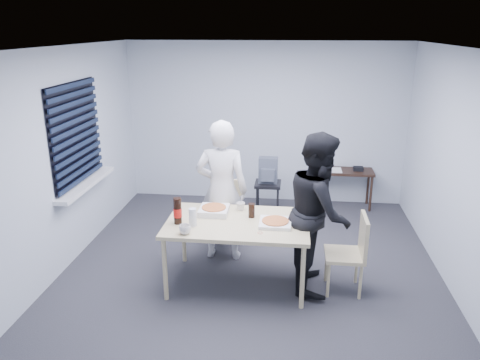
# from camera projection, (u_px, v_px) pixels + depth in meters

# --- Properties ---
(room) EXTENTS (5.00, 5.00, 5.00)m
(room) POSITION_uv_depth(u_px,v_px,m) (79.00, 142.00, 5.82)
(room) COLOR #29292D
(room) RESTS_ON ground
(dining_table) EXTENTS (1.57, 0.99, 0.76)m
(dining_table) POSITION_uv_depth(u_px,v_px,m) (238.00, 226.00, 5.18)
(dining_table) COLOR #C8BD8C
(dining_table) RESTS_ON ground
(chair_far) EXTENTS (0.42, 0.42, 0.89)m
(chair_far) POSITION_uv_depth(u_px,v_px,m) (226.00, 209.00, 6.18)
(chair_far) COLOR #C8BD8C
(chair_far) RESTS_ON ground
(chair_right) EXTENTS (0.42, 0.42, 0.89)m
(chair_right) POSITION_uv_depth(u_px,v_px,m) (353.00, 249.00, 5.08)
(chair_right) COLOR #C8BD8C
(chair_right) RESTS_ON ground
(person_white) EXTENTS (0.65, 0.42, 1.77)m
(person_white) POSITION_uv_depth(u_px,v_px,m) (222.00, 191.00, 5.75)
(person_white) COLOR silver
(person_white) RESTS_ON ground
(person_black) EXTENTS (0.47, 0.86, 1.77)m
(person_black) POSITION_uv_depth(u_px,v_px,m) (319.00, 212.00, 5.09)
(person_black) COLOR black
(person_black) RESTS_ON ground
(side_table) EXTENTS (0.93, 0.41, 0.62)m
(side_table) POSITION_uv_depth(u_px,v_px,m) (344.00, 175.00, 7.50)
(side_table) COLOR #332015
(side_table) RESTS_ON ground
(stool) EXTENTS (0.39, 0.39, 0.54)m
(stool) POSITION_uv_depth(u_px,v_px,m) (268.00, 189.00, 7.15)
(stool) COLOR black
(stool) RESTS_ON ground
(backpack) EXTENTS (0.28, 0.21, 0.40)m
(backpack) POSITION_uv_depth(u_px,v_px,m) (268.00, 171.00, 7.04)
(backpack) COLOR #575D66
(backpack) RESTS_ON stool
(pizza_box_a) EXTENTS (0.33, 0.33, 0.08)m
(pizza_box_a) POSITION_uv_depth(u_px,v_px,m) (214.00, 210.00, 5.36)
(pizza_box_a) COLOR white
(pizza_box_a) RESTS_ON dining_table
(pizza_box_b) EXTENTS (0.34, 0.34, 0.05)m
(pizza_box_b) POSITION_uv_depth(u_px,v_px,m) (275.00, 222.00, 5.07)
(pizza_box_b) COLOR white
(pizza_box_b) RESTS_ON dining_table
(mug_a) EXTENTS (0.17, 0.17, 0.10)m
(mug_a) POSITION_uv_depth(u_px,v_px,m) (185.00, 230.00, 4.83)
(mug_a) COLOR silver
(mug_a) RESTS_ON dining_table
(mug_b) EXTENTS (0.10, 0.10, 0.09)m
(mug_b) POSITION_uv_depth(u_px,v_px,m) (241.00, 206.00, 5.46)
(mug_b) COLOR silver
(mug_b) RESTS_ON dining_table
(cola_glass) EXTENTS (0.09, 0.09, 0.16)m
(cola_glass) POSITION_uv_depth(u_px,v_px,m) (252.00, 210.00, 5.24)
(cola_glass) COLOR black
(cola_glass) RESTS_ON dining_table
(soda_bottle) EXTENTS (0.09, 0.09, 0.29)m
(soda_bottle) POSITION_uv_depth(u_px,v_px,m) (178.00, 211.00, 5.06)
(soda_bottle) COLOR black
(soda_bottle) RESTS_ON dining_table
(plastic_cups) EXTENTS (0.10, 0.10, 0.20)m
(plastic_cups) POSITION_uv_depth(u_px,v_px,m) (193.00, 217.00, 5.01)
(plastic_cups) COLOR silver
(plastic_cups) RESTS_ON dining_table
(rubber_band) EXTENTS (0.07, 0.07, 0.00)m
(rubber_band) POSITION_uv_depth(u_px,v_px,m) (260.00, 233.00, 4.86)
(rubber_band) COLOR red
(rubber_band) RESTS_ON dining_table
(papers) EXTENTS (0.24, 0.32, 0.00)m
(papers) POSITION_uv_depth(u_px,v_px,m) (335.00, 170.00, 7.47)
(papers) COLOR white
(papers) RESTS_ON side_table
(black_box) EXTENTS (0.18, 0.15, 0.07)m
(black_box) POSITION_uv_depth(u_px,v_px,m) (358.00, 169.00, 7.43)
(black_box) COLOR black
(black_box) RESTS_ON side_table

